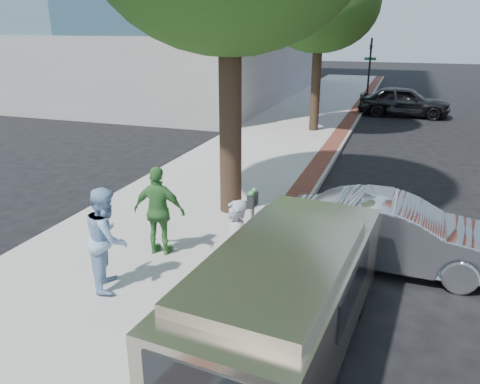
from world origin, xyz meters
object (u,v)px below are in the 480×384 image
at_px(person_officer, 107,238).
at_px(bg_car, 404,101).
at_px(sedan_silver, 393,233).
at_px(person_green, 159,211).
at_px(person_gray, 235,251).
at_px(parking_meter, 253,211).
at_px(van, 288,292).

height_order(person_officer, bg_car, person_officer).
relative_size(sedan_silver, bg_car, 0.91).
bearing_deg(person_green, person_gray, 146.03).
bearing_deg(parking_meter, person_gray, -85.19).
relative_size(parking_meter, bg_car, 0.33).
height_order(person_gray, sedan_silver, person_gray).
relative_size(person_green, bg_car, 0.39).
xyz_separation_m(sedan_silver, van, (-1.30, -3.09, 0.25)).
bearing_deg(van, bg_car, 91.73).
bearing_deg(parking_meter, bg_car, 82.60).
bearing_deg(van, person_green, 153.48).
bearing_deg(person_officer, parking_meter, -79.36).
relative_size(parking_meter, sedan_silver, 0.36).
bearing_deg(van, parking_meter, 125.17).
xyz_separation_m(parking_meter, person_green, (-1.83, -0.17, -0.18)).
xyz_separation_m(person_gray, person_green, (-1.93, 1.05, 0.03)).
height_order(person_officer, person_green, person_officer).
bearing_deg(bg_car, van, 177.72).
height_order(sedan_silver, bg_car, bg_car).
bearing_deg(person_gray, parking_meter, 154.35).
bearing_deg(bg_car, person_green, 168.29).
xyz_separation_m(parking_meter, person_officer, (-2.05, -1.56, -0.17)).
xyz_separation_m(person_green, van, (2.99, -1.84, -0.11)).
distance_m(sedan_silver, van, 3.36).
height_order(bg_car, van, van).
relative_size(parking_meter, person_green, 0.84).
bearing_deg(person_gray, person_officer, -111.66).
bearing_deg(parking_meter, van, -59.95).
relative_size(person_officer, van, 0.38).
distance_m(person_green, bg_car, 18.89).
bearing_deg(bg_car, sedan_silver, -178.56).
bearing_deg(sedan_silver, person_gray, 135.69).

